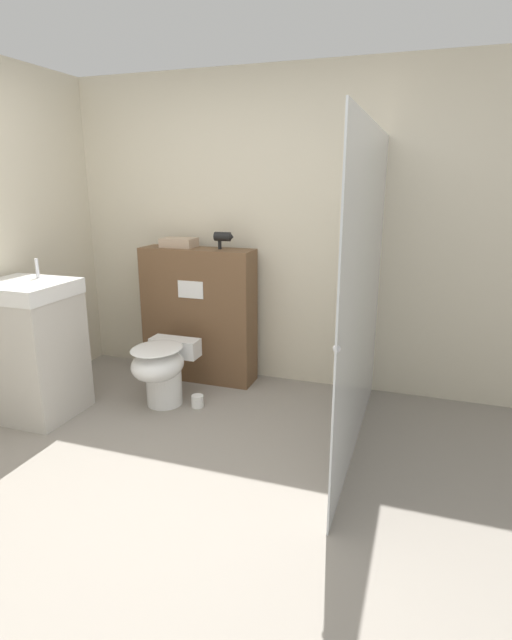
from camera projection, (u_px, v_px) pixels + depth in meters
name	position (u px, v px, depth m)	size (l,w,h in m)	color
ground_plane	(148.00, 505.00, 2.63)	(12.00, 12.00, 0.00)	gray
wall_back	(264.00, 232.00, 4.08)	(8.00, 0.06, 2.50)	beige
partition_panel	(199.00, 315.00, 4.20)	(0.95, 0.28, 1.12)	brown
shower_glass	(364.00, 297.00, 2.98)	(0.04, 1.85, 1.96)	silver
toilet	(162.00, 368.00, 3.74)	(0.39, 0.57, 0.48)	white
sink_vanity	(32.00, 349.00, 3.55)	(0.60, 0.54, 1.12)	beige
hair_drier	(224.00, 237.00, 3.97)	(0.16, 0.07, 0.14)	black
folded_towel	(179.00, 243.00, 4.11)	(0.28, 0.19, 0.07)	tan
spare_toilet_roll	(197.00, 401.00, 3.77)	(0.09, 0.09, 0.09)	white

